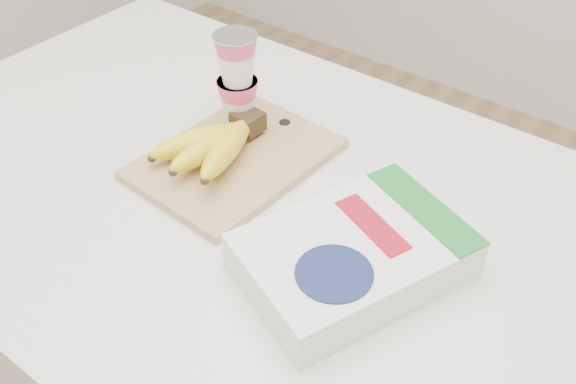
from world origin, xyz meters
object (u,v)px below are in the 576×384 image
object	(u,v)px
table	(239,351)
yogurt_stack	(237,78)
bananas	(215,143)
cereal_box	(353,256)
cutting_board	(236,159)

from	to	relation	value
table	yogurt_stack	world-z (taller)	yogurt_stack
bananas	yogurt_stack	xyz separation A→B (m)	(-0.03, 0.10, 0.07)
cereal_box	cutting_board	bearing A→B (deg)	-175.55
cutting_board	cereal_box	xyz separation A→B (m)	(0.29, -0.09, 0.02)
bananas	cereal_box	xyz separation A→B (m)	(0.31, -0.07, -0.01)
cutting_board	cereal_box	distance (m)	0.30
table	cutting_board	xyz separation A→B (m)	(-0.01, 0.04, 0.48)
cutting_board	cereal_box	bearing A→B (deg)	-14.01
table	cutting_board	distance (m)	0.48
cutting_board	bananas	distance (m)	0.05
table	bananas	size ratio (longest dim) A/B	6.03
cutting_board	yogurt_stack	bearing A→B (deg)	129.07
cutting_board	yogurt_stack	distance (m)	0.14
table	cutting_board	size ratio (longest dim) A/B	3.96
table	cereal_box	world-z (taller)	cereal_box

